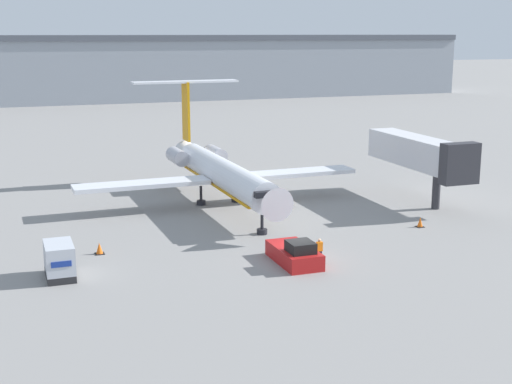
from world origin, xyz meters
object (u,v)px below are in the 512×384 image
object	(u,v)px
pushback_tug	(295,254)
luggage_cart	(59,261)
airplane_main	(220,170)
worker_near_tug	(319,250)
jet_bridge	(420,153)
traffic_cone_left	(99,249)
traffic_cone_right	(420,222)

from	to	relation	value
pushback_tug	luggage_cart	distance (m)	15.05
airplane_main	luggage_cart	distance (m)	21.45
airplane_main	luggage_cart	xyz separation A→B (m)	(-15.05, -15.16, -1.96)
worker_near_tug	jet_bridge	bearing A→B (deg)	39.10
traffic_cone_left	worker_near_tug	bearing A→B (deg)	-26.73
luggage_cart	traffic_cone_right	size ratio (longest dim) A/B	3.77
pushback_tug	traffic_cone_left	world-z (taller)	pushback_tug
airplane_main	jet_bridge	distance (m)	17.91
luggage_cart	traffic_cone_right	bearing A→B (deg)	5.36
traffic_cone_left	jet_bridge	world-z (taller)	jet_bridge
traffic_cone_right	worker_near_tug	bearing A→B (deg)	-154.53
worker_near_tug	traffic_cone_left	xyz separation A→B (m)	(-13.50, 6.80, -0.46)
worker_near_tug	traffic_cone_left	distance (m)	15.12
airplane_main	worker_near_tug	size ratio (longest dim) A/B	15.62
jet_bridge	traffic_cone_right	bearing A→B (deg)	-121.36
airplane_main	traffic_cone_right	size ratio (longest dim) A/B	31.99
airplane_main	traffic_cone_right	xyz separation A→B (m)	(12.57, -12.57, -2.69)
airplane_main	luggage_cart	world-z (taller)	airplane_main
pushback_tug	worker_near_tug	bearing A→B (deg)	-13.80
airplane_main	pushback_tug	size ratio (longest dim) A/B	5.27
airplane_main	worker_near_tug	bearing A→B (deg)	-85.48
traffic_cone_right	traffic_cone_left	bearing A→B (deg)	176.55
worker_near_tug	traffic_cone_left	bearing A→B (deg)	153.27
pushback_tug	jet_bridge	size ratio (longest dim) A/B	0.36
traffic_cone_left	luggage_cart	bearing A→B (deg)	-126.06
luggage_cart	pushback_tug	bearing A→B (deg)	-8.90
traffic_cone_left	traffic_cone_right	xyz separation A→B (m)	(24.65, -1.49, -0.01)
pushback_tug	traffic_cone_left	distance (m)	13.51
pushback_tug	traffic_cone_right	distance (m)	13.68
worker_near_tug	jet_bridge	distance (m)	20.53
airplane_main	traffic_cone_left	bearing A→B (deg)	-137.47
airplane_main	traffic_cone_right	world-z (taller)	airplane_main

